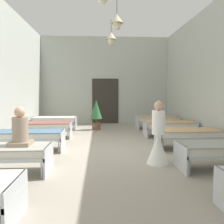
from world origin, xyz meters
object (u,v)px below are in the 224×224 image
Objects in this scene: bed_left_row_1 at (2,153)px; bed_right_row_4 at (157,119)px; bed_right_row_2 at (189,134)px; patient_seated_primary at (20,131)px; bed_left_row_3 at (45,126)px; bed_left_row_2 at (30,136)px; bed_right_row_3 at (170,125)px; bed_left_row_4 at (55,120)px; nurse_near_aisle at (158,141)px; potted_plant at (96,112)px; bed_right_row_1 at (223,149)px.

bed_left_row_1 and bed_right_row_4 have the same top height.
bed_right_row_2 is 4.69m from patient_seated_primary.
bed_left_row_1 and bed_left_row_3 have the same top height.
patient_seated_primary is (0.35, 0.07, 0.43)m from bed_left_row_1.
bed_left_row_1 is 1.00× the size of bed_right_row_4.
bed_left_row_1 is 1.00× the size of bed_left_row_2.
bed_right_row_3 is 1.00× the size of bed_left_row_4.
bed_left_row_1 is at bearing -90.00° from bed_left_row_3.
bed_left_row_4 is (-4.64, 1.90, 0.00)m from bed_right_row_3.
bed_left_row_2 is 2.38× the size of patient_seated_primary.
bed_right_row_4 is at bearing 0.00° from bed_left_row_4.
nurse_near_aisle is at bearing 8.29° from bed_left_row_1.
nurse_near_aisle is at bearing -44.63° from bed_left_row_3.
nurse_near_aisle reaches higher than potted_plant.
patient_seated_primary reaches higher than bed_right_row_3.
bed_right_row_4 is 1.28× the size of nurse_near_aisle.
potted_plant is at bearing 147.17° from bed_right_row_3.
bed_left_row_4 is 5.66m from patient_seated_primary.
bed_left_row_4 is (-4.64, 3.80, 0.00)m from bed_right_row_2.
potted_plant is at bearing 44.17° from bed_left_row_3.
bed_left_row_4 is 6.20m from nurse_near_aisle.
bed_right_row_4 is 2.38× the size of patient_seated_primary.
bed_left_row_4 is at bearing 90.00° from bed_left_row_3.
bed_right_row_2 is 1.00× the size of bed_right_row_4.
bed_right_row_4 is 7.09m from patient_seated_primary.
bed_right_row_3 and bed_right_row_4 have the same top height.
bed_left_row_4 and bed_right_row_4 have the same top height.
bed_left_row_3 is at bearing 69.99° from nurse_near_aisle.
bed_left_row_4 is 1.28× the size of nurse_near_aisle.
bed_left_row_2 is at bearing 90.00° from bed_left_row_1.
bed_right_row_1 is at bearing -90.00° from bed_right_row_4.
bed_right_row_3 is 3.55m from nurse_near_aisle.
bed_right_row_3 is at bearing -90.00° from bed_right_row_4.
bed_right_row_1 is at bearing 0.00° from bed_left_row_1.
bed_left_row_2 is 4.64m from bed_right_row_2.
potted_plant is (-2.79, -0.10, 0.36)m from bed_right_row_4.
bed_left_row_1 is 1.90m from bed_left_row_2.
patient_seated_primary is at bearing -156.91° from bed_right_row_2.
bed_right_row_3 is (4.64, 3.80, 0.00)m from bed_left_row_1.
nurse_near_aisle is at bearing -73.64° from potted_plant.
bed_left_row_1 is at bearing -90.00° from bed_left_row_2.
patient_seated_primary is 5.73m from potted_plant.
bed_left_row_2 is 1.90m from bed_left_row_3.
bed_right_row_1 is 6.00m from bed_left_row_3.
bed_left_row_3 is 3.77m from patient_seated_primary.
bed_left_row_1 is 3.80m from bed_left_row_3.
bed_left_row_3 is (0.00, 3.80, 0.00)m from bed_left_row_1.
patient_seated_primary reaches higher than bed_left_row_3.
bed_left_row_3 is 1.00× the size of bed_right_row_4.
bed_right_row_3 is (0.00, 1.90, 0.00)m from bed_right_row_2.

